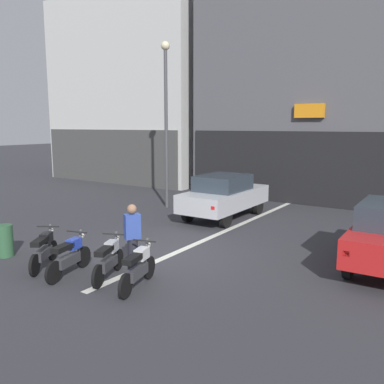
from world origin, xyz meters
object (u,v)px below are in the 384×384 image
at_px(motorcycle_black_row_leftmost, 44,249).
at_px(motorcycle_white_row_right_mid, 138,267).
at_px(motorcycle_blue_row_left_mid, 69,256).
at_px(car_silver_crossing_near, 224,195).
at_px(street_lamp, 166,109).
at_px(motorcycle_silver_row_centre, 109,259).
at_px(trash_bin, 5,241).
at_px(person_by_motorcycles, 133,239).

bearing_deg(motorcycle_black_row_leftmost, motorcycle_white_row_right_mid, 6.51).
distance_m(motorcycle_black_row_leftmost, motorcycle_blue_row_left_mid, 0.92).
height_order(motorcycle_black_row_leftmost, motorcycle_blue_row_left_mid, same).
xyz_separation_m(car_silver_crossing_near, motorcycle_black_row_leftmost, (-1.02, -7.18, -0.43)).
xyz_separation_m(street_lamp, motorcycle_silver_row_centre, (3.86, -7.28, -3.67)).
distance_m(car_silver_crossing_near, motorcycle_silver_row_centre, 6.89).
relative_size(street_lamp, motorcycle_blue_row_left_mid, 4.15).
relative_size(motorcycle_blue_row_left_mid, motorcycle_silver_row_centre, 1.04).
bearing_deg(car_silver_crossing_near, motorcycle_silver_row_centre, -83.15).
distance_m(street_lamp, motorcycle_black_row_leftmost, 8.71).
distance_m(motorcycle_blue_row_left_mid, trash_bin, 2.54).
bearing_deg(car_silver_crossing_near, motorcycle_white_row_right_mid, -75.78).
bearing_deg(motorcycle_white_row_right_mid, motorcycle_blue_row_left_mid, -170.52).
bearing_deg(street_lamp, car_silver_crossing_near, -8.42).
bearing_deg(trash_bin, motorcycle_white_row_right_mid, 4.50).
distance_m(car_silver_crossing_near, person_by_motorcycles, 6.41).
xyz_separation_m(motorcycle_black_row_leftmost, motorcycle_blue_row_left_mid, (0.92, 0.01, 0.00)).
bearing_deg(motorcycle_silver_row_centre, street_lamp, 117.92).
bearing_deg(motorcycle_black_row_leftmost, trash_bin, -178.94).
height_order(car_silver_crossing_near, trash_bin, car_silver_crossing_near).
xyz_separation_m(motorcycle_silver_row_centre, trash_bin, (-3.46, -0.39, -0.03)).
bearing_deg(motorcycle_silver_row_centre, motorcycle_black_row_leftmost, -169.01).
relative_size(motorcycle_blue_row_left_mid, person_by_motorcycles, 0.98).
distance_m(person_by_motorcycles, trash_bin, 3.87).
bearing_deg(street_lamp, motorcycle_white_row_right_mid, -56.87).
height_order(motorcycle_blue_row_left_mid, person_by_motorcycles, person_by_motorcycles).
bearing_deg(person_by_motorcycles, motorcycle_white_row_right_mid, -40.75).
height_order(motorcycle_blue_row_left_mid, motorcycle_silver_row_centre, same).
bearing_deg(person_by_motorcycles, street_lamp, 121.44).
relative_size(motorcycle_black_row_leftmost, trash_bin, 1.71).
relative_size(car_silver_crossing_near, motorcycle_black_row_leftmost, 2.83).
bearing_deg(motorcycle_white_row_right_mid, motorcycle_silver_row_centre, 177.35).
distance_m(car_silver_crossing_near, trash_bin, 7.69).
bearing_deg(motorcycle_silver_row_centre, motorcycle_blue_row_left_mid, -159.15).
xyz_separation_m(street_lamp, motorcycle_white_row_right_mid, (4.78, -7.32, -3.67)).
xyz_separation_m(street_lamp, motorcycle_black_row_leftmost, (2.02, -7.63, -3.67)).
bearing_deg(motorcycle_silver_row_centre, motorcycle_white_row_right_mid, -2.65).
bearing_deg(motorcycle_blue_row_left_mid, motorcycle_black_row_leftmost, -179.50).
distance_m(motorcycle_silver_row_centre, person_by_motorcycles, 0.70).
bearing_deg(trash_bin, person_by_motorcycles, 13.47).
relative_size(person_by_motorcycles, trash_bin, 1.96).
bearing_deg(motorcycle_blue_row_left_mid, motorcycle_silver_row_centre, 20.85).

